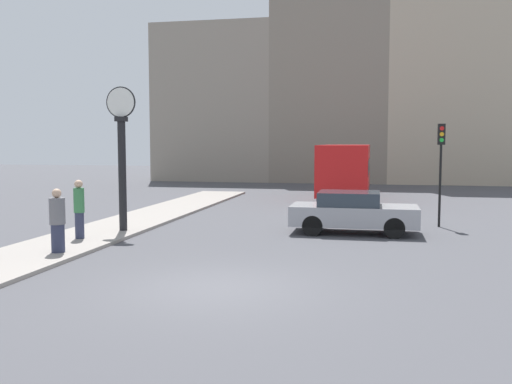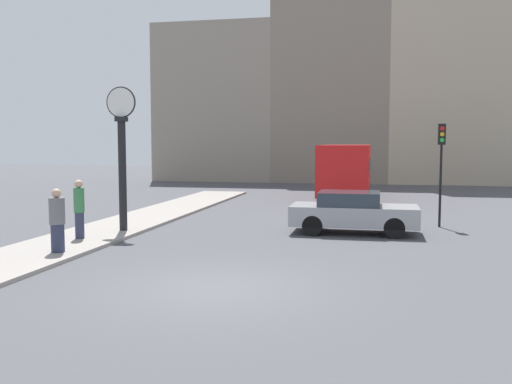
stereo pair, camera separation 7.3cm
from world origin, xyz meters
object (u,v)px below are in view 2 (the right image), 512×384
at_px(street_clock, 122,154).
at_px(bus_distant, 346,168).
at_px(pedestrian_green_hoodie, 79,208).
at_px(pedestrian_grey_jacket, 57,221).
at_px(sedan_car, 353,212).
at_px(traffic_light_far, 441,153).

bearing_deg(street_clock, bus_distant, 63.69).
bearing_deg(pedestrian_green_hoodie, pedestrian_grey_jacket, -75.50).
xyz_separation_m(bus_distant, pedestrian_grey_jacket, (-6.82, -17.70, -0.72)).
bearing_deg(bus_distant, street_clock, -116.31).
bearing_deg(pedestrian_grey_jacket, street_clock, 89.29).
xyz_separation_m(bus_distant, pedestrian_green_hoodie, (-7.38, -15.52, -0.64)).
relative_size(sedan_car, pedestrian_green_hoodie, 2.32).
xyz_separation_m(street_clock, pedestrian_grey_jacket, (-0.05, -4.00, -1.73)).
xyz_separation_m(bus_distant, traffic_light_far, (3.95, -9.93, 1.02)).
distance_m(sedan_car, traffic_light_far, 4.21).
height_order(bus_distant, street_clock, street_clock).
bearing_deg(pedestrian_green_hoodie, bus_distant, 64.56).
height_order(bus_distant, pedestrian_grey_jacket, bus_distant).
height_order(traffic_light_far, pedestrian_grey_jacket, traffic_light_far).
relative_size(street_clock, pedestrian_grey_jacket, 2.78).
bearing_deg(traffic_light_far, pedestrian_green_hoodie, -153.76).
distance_m(sedan_car, bus_distant, 12.14).
bearing_deg(traffic_light_far, pedestrian_grey_jacket, -144.21).
bearing_deg(sedan_car, bus_distant, 94.26).
relative_size(pedestrian_grey_jacket, pedestrian_green_hoodie, 0.95).
relative_size(street_clock, pedestrian_green_hoodie, 2.65).
height_order(bus_distant, traffic_light_far, traffic_light_far).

